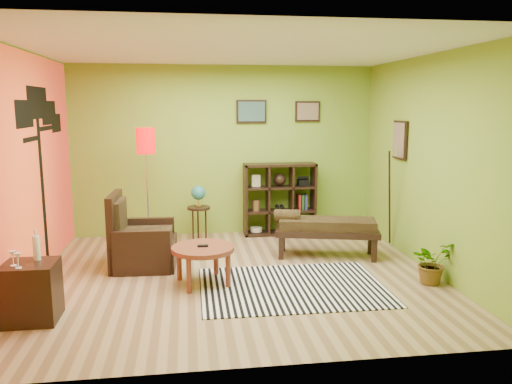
{
  "coord_description": "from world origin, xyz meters",
  "views": [
    {
      "loc": [
        -0.62,
        -6.05,
        2.14
      ],
      "look_at": [
        0.25,
        0.2,
        1.05
      ],
      "focal_mm": 35.0,
      "sensor_mm": 36.0,
      "label": 1
    }
  ],
  "objects": [
    {
      "name": "side_cabinet",
      "position": [
        -2.2,
        -1.03,
        0.31
      ],
      "size": [
        0.51,
        0.46,
        0.92
      ],
      "color": "black",
      "rests_on": "ground"
    },
    {
      "name": "room_shell",
      "position": [
        -0.09,
        0.01,
        1.8
      ],
      "size": [
        5.04,
        4.54,
        2.82
      ],
      "color": "olive",
      "rests_on": "ground"
    },
    {
      "name": "floor_lamp",
      "position": [
        -1.22,
        1.4,
        1.48
      ],
      "size": [
        0.28,
        0.28,
        1.82
      ],
      "color": "silver",
      "rests_on": "ground"
    },
    {
      "name": "bench",
      "position": [
        1.3,
        0.69,
        0.43
      ],
      "size": [
        1.54,
        0.85,
        0.68
      ],
      "color": "black",
      "rests_on": "ground"
    },
    {
      "name": "zebra_rug",
      "position": [
        0.59,
        -0.47,
        0.01
      ],
      "size": [
        2.2,
        1.61,
        0.01
      ],
      "primitive_type": "cube",
      "rotation": [
        0.0,
        0.0,
        -0.01
      ],
      "color": "white",
      "rests_on": "ground"
    },
    {
      "name": "potted_plant",
      "position": [
        2.3,
        -0.57,
        0.21
      ],
      "size": [
        0.62,
        0.65,
        0.41
      ],
      "primitive_type": "imported",
      "rotation": [
        0.0,
        0.0,
        0.32
      ],
      "color": "#26661E",
      "rests_on": "ground"
    },
    {
      "name": "cube_shelf",
      "position": [
        0.91,
        2.03,
        0.6
      ],
      "size": [
        1.2,
        0.35,
        1.2
      ],
      "color": "black",
      "rests_on": "ground"
    },
    {
      "name": "coffee_table",
      "position": [
        -0.46,
        -0.2,
        0.4
      ],
      "size": [
        0.76,
        0.76,
        0.49
      ],
      "color": "brown",
      "rests_on": "ground"
    },
    {
      "name": "globe_table",
      "position": [
        -0.46,
        1.82,
        0.67
      ],
      "size": [
        0.37,
        0.37,
        0.89
      ],
      "color": "black",
      "rests_on": "ground"
    },
    {
      "name": "ground",
      "position": [
        0.0,
        0.0,
        0.0
      ],
      "size": [
        5.0,
        5.0,
        0.0
      ],
      "primitive_type": "plane",
      "color": "tan",
      "rests_on": "ground"
    },
    {
      "name": "armchair",
      "position": [
        -1.28,
        0.58,
        0.3
      ],
      "size": [
        0.86,
        0.87,
        1.01
      ],
      "color": "black",
      "rests_on": "ground"
    }
  ]
}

